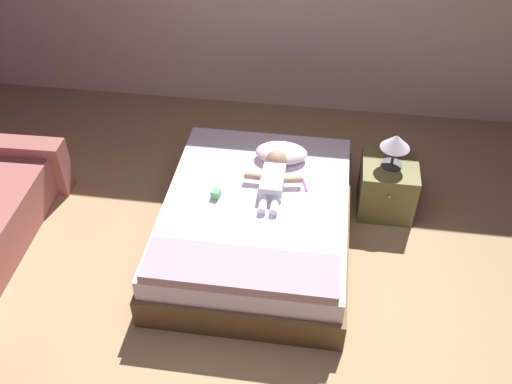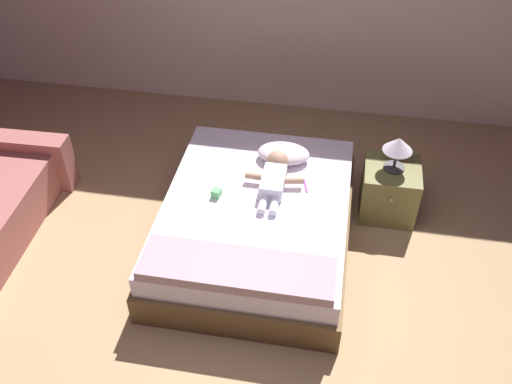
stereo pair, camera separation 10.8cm
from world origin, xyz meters
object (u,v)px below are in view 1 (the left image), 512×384
Objects in this scene: toothbrush at (304,184)px; lamp at (396,144)px; pillow at (281,153)px; toy_block at (216,194)px; bed at (256,222)px; nightstand at (387,187)px; baby at (274,176)px.

lamp reaches higher than toothbrush.
toy_block is (-0.45, -0.56, -0.03)m from pillow.
bed is at bearing -103.49° from pillow.
lamp is 3.82× the size of toy_block.
nightstand is (1.05, 0.57, 0.02)m from bed.
pillow reaches higher than bed.
nightstand is 1.50m from toy_block.
lamp is (0.92, 0.00, 0.19)m from pillow.
lamp reaches higher than nightstand.
nightstand is 1.61× the size of lamp.
bed is at bearing -143.70° from toothbrush.
pillow reaches higher than toy_block.
toy_block is (-0.32, 0.01, 0.26)m from bed.
toy_block is (-0.67, -0.25, 0.03)m from toothbrush.
nightstand is (0.92, 0.00, -0.27)m from pillow.
pillow is at bearing 125.62° from toothbrush.
lamp is 1.50m from toy_block.
toothbrush reaches higher than bed.
toy_block is (-1.37, -0.56, -0.22)m from lamp.
bed is 0.50m from toothbrush.
toothbrush is (0.25, 0.01, -0.06)m from baby.
pillow is at bearing 84.82° from baby.
nightstand is (0.95, 0.32, -0.28)m from baby.
lamp reaches higher than toy_block.
baby is at bearing 29.29° from toy_block.
nightstand is at bearing 23.73° from toothbrush.
pillow is 0.38m from toothbrush.
toothbrush is at bearing 20.46° from toy_block.
baby is 2.14× the size of lamp.
toothbrush is at bearing -54.38° from pillow.
baby is at bearing -161.34° from lamp.
bed is 2.95× the size of baby.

